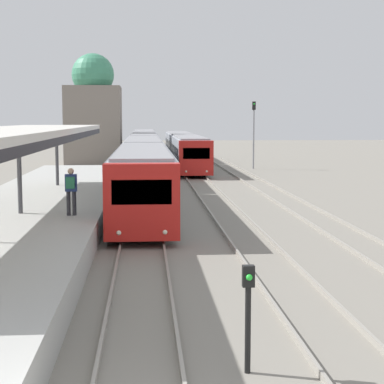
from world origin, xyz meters
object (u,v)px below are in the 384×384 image
at_px(signal_post_near, 248,307).
at_px(signal_mast_far, 254,127).
at_px(train_near, 144,151).
at_px(train_far, 184,147).
at_px(person_on_platform, 71,188).

xyz_separation_m(signal_post_near, signal_mast_far, (7.50, 43.86, 2.40)).
bearing_deg(train_near, train_far, 65.01).
relative_size(person_on_platform, train_far, 0.05).
relative_size(train_near, signal_mast_far, 11.00).
relative_size(signal_post_near, signal_mast_far, 0.32).
xyz_separation_m(train_far, signal_post_near, (-1.88, -49.72, -0.44)).
xyz_separation_m(train_near, signal_post_near, (1.82, -41.78, -0.48)).
bearing_deg(person_on_platform, train_near, 85.23).
relative_size(person_on_platform, signal_mast_far, 0.29).
xyz_separation_m(train_near, train_far, (3.70, 7.94, -0.04)).
bearing_deg(signal_mast_far, person_on_platform, -110.41).
bearing_deg(signal_post_near, train_near, 92.49).
distance_m(person_on_platform, signal_mast_far, 33.85).
xyz_separation_m(train_far, signal_mast_far, (5.62, -5.86, 1.95)).
bearing_deg(train_near, person_on_platform, -94.77).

